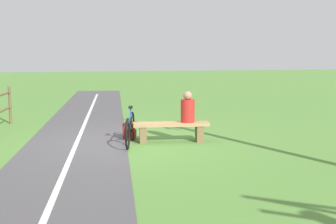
% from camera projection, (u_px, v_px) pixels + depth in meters
% --- Properties ---
extents(ground_plane, '(80.00, 80.00, 0.00)m').
position_uv_depth(ground_plane, '(119.00, 143.00, 9.67)').
color(ground_plane, '#548438').
extents(paved_path, '(5.27, 36.07, 0.02)m').
position_uv_depth(paved_path, '(48.00, 210.00, 5.52)').
color(paved_path, '#4C494C').
rests_on(paved_path, ground_plane).
extents(path_centre_line, '(2.75, 31.90, 0.00)m').
position_uv_depth(path_centre_line, '(48.00, 209.00, 5.52)').
color(path_centre_line, silver).
rests_on(path_centre_line, paved_path).
extents(bench, '(1.81, 0.56, 0.47)m').
position_uv_depth(bench, '(171.00, 128.00, 9.76)').
color(bench, '#A88456').
rests_on(bench, ground_plane).
extents(person_seated, '(0.36, 0.36, 0.73)m').
position_uv_depth(person_seated, '(188.00, 109.00, 9.74)').
color(person_seated, '#B2231E').
rests_on(person_seated, bench).
extents(bicycle, '(0.42, 1.64, 0.87)m').
position_uv_depth(bicycle, '(130.00, 129.00, 9.49)').
color(bicycle, black).
rests_on(bicycle, ground_plane).
extents(backpack, '(0.36, 0.40, 0.41)m').
position_uv_depth(backpack, '(129.00, 131.00, 10.07)').
color(backpack, maroon).
rests_on(backpack, ground_plane).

